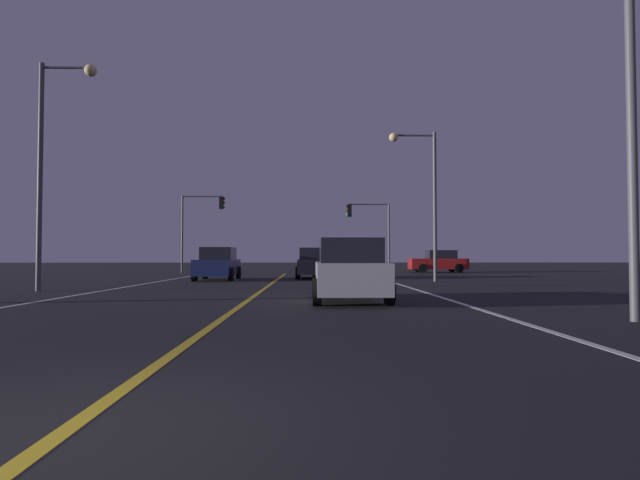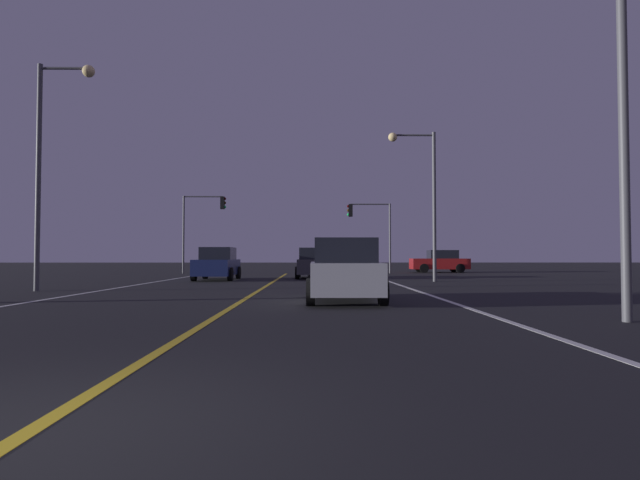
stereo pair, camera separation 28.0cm
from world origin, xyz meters
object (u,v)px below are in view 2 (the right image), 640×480
car_lead_same_lane (344,271)px  car_crossing_side (440,262)px  car_ahead_far (314,264)px  street_lamp_right_far (423,185)px  car_oncoming (217,264)px  street_lamp_left_mid (51,147)px  traffic_light_near_right (369,221)px  traffic_light_near_left (204,216)px  street_lamp_right_near (600,83)px

car_lead_same_lane → car_crossing_side: same height
car_ahead_far → street_lamp_right_far: 7.68m
car_oncoming → street_lamp_left_mid: (-4.33, -8.63, 4.31)m
traffic_light_near_right → street_lamp_left_mid: bearing=54.9°
traffic_light_near_right → car_lead_same_lane: bearing=82.4°
car_crossing_side → street_lamp_left_mid: street_lamp_left_mid is taller
car_lead_same_lane → street_lamp_left_mid: (-10.19, 4.31, 4.31)m
car_crossing_side → traffic_light_near_left: bearing=6.6°
car_oncoming → car_crossing_side: bearing=130.2°
street_lamp_left_mid → traffic_light_near_left: bearing=85.8°
car_ahead_far → car_crossing_side: 14.10m
street_lamp_right_far → car_lead_same_lane: bearing=67.9°
car_ahead_far → street_lamp_left_mid: size_ratio=0.53×
traffic_light_near_right → car_ahead_far: bearing=64.5°
car_crossing_side → car_ahead_far: bearing=47.1°
street_lamp_left_mid → street_lamp_right_far: bearing=24.6°
street_lamp_right_near → street_lamp_right_far: 15.51m
car_oncoming → street_lamp_right_far: street_lamp_right_far is taller
traffic_light_near_right → traffic_light_near_left: (-11.93, 0.00, 0.37)m
car_crossing_side → traffic_light_near_right: 6.69m
street_lamp_left_mid → car_oncoming: bearing=63.4°
car_crossing_side → street_lamp_right_near: (-4.17, -29.79, 3.69)m
traffic_light_near_right → traffic_light_near_left: size_ratio=0.90×
car_lead_same_lane → street_lamp_right_far: street_lamp_right_far is taller
street_lamp_left_mid → car_ahead_far: bearing=48.7°
street_lamp_left_mid → street_lamp_right_far: 16.14m
car_oncoming → street_lamp_right_near: bearing=31.0°
street_lamp_right_near → traffic_light_near_right: bearing=-86.9°
car_crossing_side → traffic_light_near_right: size_ratio=0.85×
car_oncoming → street_lamp_right_near: 20.66m
car_crossing_side → car_oncoming: same height
car_ahead_far → traffic_light_near_right: traffic_light_near_right is taller
car_crossing_side → car_lead_same_lane: bearing=70.9°
car_ahead_far → traffic_light_near_right: size_ratio=0.85×
car_ahead_far → street_lamp_right_far: bearing=-126.7°
car_lead_same_lane → traffic_light_near_right: (3.12, 23.26, 2.96)m
car_ahead_far → street_lamp_right_near: 20.54m
car_oncoming → car_ahead_far: bearing=112.0°
traffic_light_near_left → street_lamp_left_mid: street_lamp_left_mid is taller
car_crossing_side → street_lamp_right_near: size_ratio=0.61×
car_lead_same_lane → car_oncoming: (-5.86, 12.94, 0.00)m
traffic_light_near_left → street_lamp_left_mid: 19.03m
car_oncoming → street_lamp_right_far: bearing=79.5°
traffic_light_near_right → street_lamp_right_near: 27.80m
car_oncoming → street_lamp_left_mid: street_lamp_left_mid is taller
car_oncoming → traffic_light_near_left: 11.24m
street_lamp_left_mid → car_crossing_side: bearing=47.9°
car_crossing_side → street_lamp_left_mid: 28.61m
street_lamp_left_mid → street_lamp_right_near: bearing=-30.7°
car_ahead_far → street_lamp_right_far: street_lamp_right_far is taller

